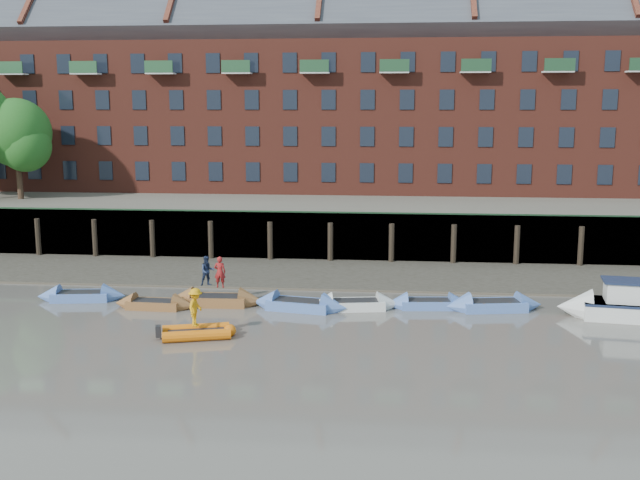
# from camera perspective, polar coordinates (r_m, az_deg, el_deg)

# --- Properties ---
(ground) EXTENTS (220.00, 220.00, 0.00)m
(ground) POSITION_cam_1_polar(r_m,az_deg,el_deg) (28.82, -6.86, -10.42)
(ground) COLOR #615B54
(ground) RESTS_ON ground
(foreshore) EXTENTS (110.00, 8.00, 0.50)m
(foreshore) POSITION_cam_1_polar(r_m,az_deg,el_deg) (45.86, -2.09, -2.58)
(foreshore) COLOR #3D382F
(foreshore) RESTS_ON ground
(mud_band) EXTENTS (110.00, 1.60, 0.10)m
(mud_band) POSITION_cam_1_polar(r_m,az_deg,el_deg) (42.58, -2.69, -3.58)
(mud_band) COLOR #4C4336
(mud_band) RESTS_ON ground
(river_wall) EXTENTS (110.00, 1.23, 3.30)m
(river_wall) POSITION_cam_1_polar(r_m,az_deg,el_deg) (49.81, -1.44, 0.32)
(river_wall) COLOR #2D2A26
(river_wall) RESTS_ON ground
(bank_terrace) EXTENTS (110.00, 28.00, 3.20)m
(bank_terrace) POSITION_cam_1_polar(r_m,az_deg,el_deg) (63.19, 0.05, 2.42)
(bank_terrace) COLOR #5E594D
(bank_terrace) RESTS_ON ground
(apartment_terrace) EXTENTS (80.60, 15.56, 20.98)m
(apartment_terrace) POSITION_cam_1_polar(r_m,az_deg,el_deg) (63.67, 0.13, 12.60)
(apartment_terrace) COLOR brown
(apartment_terrace) RESTS_ON bank_terrace
(rowboat_1) EXTENTS (4.72, 1.96, 1.33)m
(rowboat_1) POSITION_cam_1_polar(r_m,az_deg,el_deg) (41.52, -17.72, -4.08)
(rowboat_1) COLOR #4E71BA
(rowboat_1) RESTS_ON ground
(rowboat_2) EXTENTS (4.23, 1.40, 1.21)m
(rowboat_2) POSITION_cam_1_polar(r_m,az_deg,el_deg) (38.93, -12.49, -4.80)
(rowboat_2) COLOR brown
(rowboat_2) RESTS_ON ground
(rowboat_3) EXTENTS (4.96, 1.55, 1.43)m
(rowboat_3) POSITION_cam_1_polar(r_m,az_deg,el_deg) (38.99, -7.92, -4.57)
(rowboat_3) COLOR brown
(rowboat_3) RESTS_ON ground
(rowboat_4) EXTENTS (5.10, 2.31, 1.43)m
(rowboat_4) POSITION_cam_1_polar(r_m,az_deg,el_deg) (37.79, -1.59, -4.95)
(rowboat_4) COLOR #4E71BA
(rowboat_4) RESTS_ON ground
(rowboat_5) EXTENTS (4.76, 2.08, 1.34)m
(rowboat_5) POSITION_cam_1_polar(r_m,az_deg,el_deg) (37.90, 2.66, -4.94)
(rowboat_5) COLOR silver
(rowboat_5) RESTS_ON ground
(rowboat_6) EXTENTS (4.38, 1.63, 1.24)m
(rowboat_6) POSITION_cam_1_polar(r_m,az_deg,el_deg) (38.48, 8.25, -4.83)
(rowboat_6) COLOR #4E71BA
(rowboat_6) RESTS_ON ground
(rowboat_7) EXTENTS (5.08, 2.23, 1.42)m
(rowboat_7) POSITION_cam_1_polar(r_m,az_deg,el_deg) (38.67, 13.08, -4.87)
(rowboat_7) COLOR #4E71BA
(rowboat_7) RESTS_ON ground
(rib_tender) EXTENTS (3.33, 2.29, 0.56)m
(rib_tender) POSITION_cam_1_polar(r_m,az_deg,el_deg) (33.78, -9.17, -6.94)
(rib_tender) COLOR orange
(rib_tender) RESTS_ON ground
(motor_launch) EXTENTS (6.15, 2.74, 2.45)m
(motor_launch) POSITION_cam_1_polar(r_m,az_deg,el_deg) (38.85, 21.43, -4.68)
(motor_launch) COLOR silver
(motor_launch) RESTS_ON ground
(person_rower_a) EXTENTS (0.60, 0.41, 1.62)m
(person_rower_a) POSITION_cam_1_polar(r_m,az_deg,el_deg) (38.49, -7.64, -2.43)
(person_rower_a) COLOR maroon
(person_rower_a) RESTS_ON rowboat_3
(person_rower_b) EXTENTS (0.94, 0.87, 1.56)m
(person_rower_b) POSITION_cam_1_polar(r_m,az_deg,el_deg) (39.00, -8.58, -2.34)
(person_rower_b) COLOR #19233F
(person_rower_b) RESTS_ON rowboat_3
(person_rib_crew) EXTENTS (0.74, 1.16, 1.71)m
(person_rib_crew) POSITION_cam_1_polar(r_m,az_deg,el_deg) (33.51, -9.46, -5.07)
(person_rib_crew) COLOR orange
(person_rib_crew) RESTS_ON rib_tender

